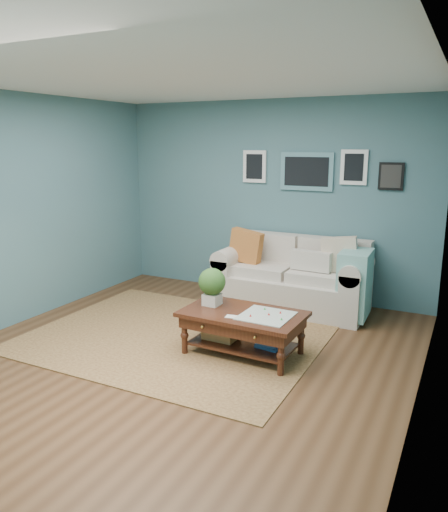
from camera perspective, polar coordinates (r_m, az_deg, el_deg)
The scene contains 4 objects.
room_shell at distance 4.83m, azimuth -5.08°, elevation 3.64°, with size 5.00×5.02×2.70m.
area_rug at distance 5.68m, azimuth -5.56°, elevation -9.14°, with size 3.14×2.51×0.01m, color brown.
loveseat at distance 6.55m, azimuth 8.54°, elevation -2.44°, with size 1.98×0.90×1.02m.
coffee_table at distance 5.13m, azimuth 1.55°, elevation -7.11°, with size 1.24×0.74×0.85m.
Camera 1 is at (2.53, -3.99, 2.13)m, focal length 35.00 mm.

